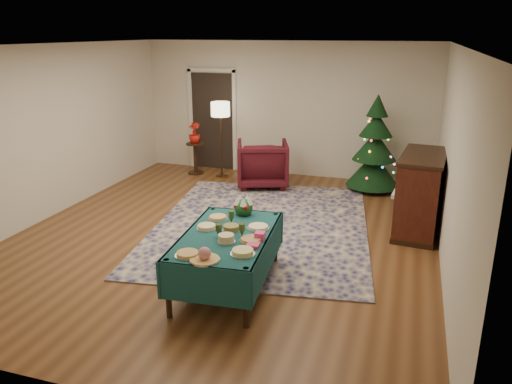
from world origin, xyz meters
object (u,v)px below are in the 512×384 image
(floor_lamp, at_px, (220,114))
(potted_plant, at_px, (195,137))
(armchair, at_px, (262,162))
(piano, at_px, (420,194))
(christmas_tree, at_px, (375,148))
(buffet_table, at_px, (227,245))
(side_table, at_px, (195,159))
(gift_box, at_px, (260,236))

(floor_lamp, height_order, potted_plant, floor_lamp)
(armchair, bearing_deg, potted_plant, -33.48)
(armchair, bearing_deg, piano, 134.25)
(armchair, height_order, christmas_tree, christmas_tree)
(floor_lamp, distance_m, christmas_tree, 3.07)
(potted_plant, bearing_deg, piano, -23.04)
(buffet_table, height_order, floor_lamp, floor_lamp)
(potted_plant, height_order, piano, piano)
(christmas_tree, bearing_deg, armchair, -169.18)
(side_table, bearing_deg, floor_lamp, -9.20)
(floor_lamp, distance_m, piano, 4.32)
(piano, bearing_deg, christmas_tree, 113.83)
(piano, bearing_deg, buffet_table, -130.35)
(gift_box, distance_m, floor_lamp, 4.86)
(christmas_tree, bearing_deg, floor_lamp, -178.71)
(buffet_table, relative_size, side_table, 2.74)
(gift_box, bearing_deg, armchair, 106.37)
(gift_box, xyz_separation_m, christmas_tree, (0.88, 4.39, 0.10))
(christmas_tree, height_order, piano, christmas_tree)
(side_table, height_order, christmas_tree, christmas_tree)
(gift_box, distance_m, potted_plant, 5.22)
(buffet_table, height_order, side_table, buffet_table)
(buffet_table, height_order, potted_plant, potted_plant)
(side_table, bearing_deg, buffet_table, -61.64)
(floor_lamp, height_order, side_table, floor_lamp)
(side_table, xyz_separation_m, christmas_tree, (3.66, -0.03, 0.49))
(piano, bearing_deg, floor_lamp, 154.91)
(christmas_tree, distance_m, piano, 2.06)
(christmas_tree, relative_size, piano, 1.27)
(piano, bearing_deg, gift_box, -124.12)
(armchair, bearing_deg, christmas_tree, 172.25)
(christmas_tree, bearing_deg, gift_box, -101.33)
(armchair, bearing_deg, buffet_table, 82.42)
(floor_lamp, xyz_separation_m, christmas_tree, (3.03, 0.07, -0.50))
(armchair, relative_size, side_table, 1.49)
(side_table, xyz_separation_m, piano, (4.48, -1.91, 0.26))
(floor_lamp, bearing_deg, potted_plant, 170.80)
(buffet_table, height_order, christmas_tree, christmas_tree)
(side_table, bearing_deg, potted_plant, 90.00)
(gift_box, height_order, side_table, gift_box)
(potted_plant, relative_size, christmas_tree, 0.24)
(floor_lamp, bearing_deg, christmas_tree, 1.29)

